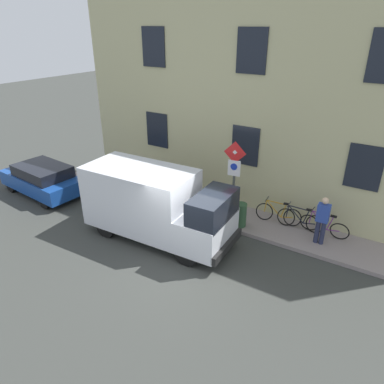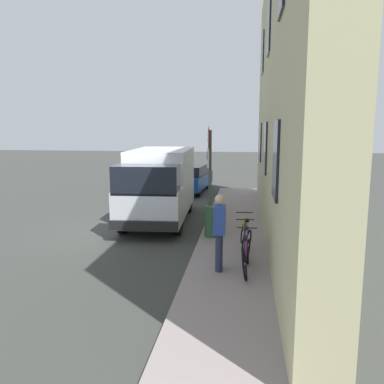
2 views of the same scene
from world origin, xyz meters
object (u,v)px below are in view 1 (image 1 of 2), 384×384
at_px(parked_hatchback, 42,179).
at_px(sign_post_stacked, 234,173).
at_px(delivery_van, 155,203).
at_px(litter_bin, 240,215).
at_px(bicycle_orange, 278,214).
at_px(bicycle_black, 300,219).
at_px(pedestrian, 322,219).
at_px(bicycle_purple, 324,226).

bearing_deg(parked_hatchback, sign_post_stacked, -163.23).
xyz_separation_m(delivery_van, litter_bin, (2.05, -2.30, -0.74)).
bearing_deg(bicycle_orange, sign_post_stacked, 32.72).
relative_size(bicycle_orange, litter_bin, 1.91).
height_order(parked_hatchback, bicycle_orange, parked_hatchback).
xyz_separation_m(sign_post_stacked, delivery_van, (-1.92, 2.01, -0.90)).
distance_m(bicycle_black, pedestrian, 1.16).
xyz_separation_m(parked_hatchback, litter_bin, (1.91, -8.69, -0.14)).
bearing_deg(bicycle_orange, pedestrian, 154.50).
relative_size(sign_post_stacked, litter_bin, 3.46).
bearing_deg(bicycle_black, bicycle_orange, -2.90).
xyz_separation_m(bicycle_purple, bicycle_black, (-0.00, 0.83, 0.00)).
relative_size(sign_post_stacked, bicycle_black, 1.81).
xyz_separation_m(delivery_van, bicycle_orange, (3.03, -3.39, -0.82)).
relative_size(sign_post_stacked, pedestrian, 1.81).
bearing_deg(delivery_van, parked_hatchback, 176.28).
height_order(sign_post_stacked, bicycle_purple, sign_post_stacked).
distance_m(parked_hatchback, bicycle_purple, 11.81).
bearing_deg(bicycle_black, delivery_van, 32.68).
bearing_deg(litter_bin, pedestrian, -82.07).
xyz_separation_m(bicycle_black, bicycle_orange, (-0.00, 0.83, 0.00)).
xyz_separation_m(bicycle_purple, bicycle_orange, (-0.00, 1.67, 0.00)).
relative_size(sign_post_stacked, parked_hatchback, 0.75).
distance_m(sign_post_stacked, delivery_van, 2.92).
distance_m(sign_post_stacked, bicycle_orange, 2.47).
distance_m(bicycle_purple, bicycle_black, 0.83).
height_order(bicycle_orange, pedestrian, pedestrian).
bearing_deg(bicycle_black, sign_post_stacked, 23.68).
bearing_deg(litter_bin, delivery_van, 131.78).
distance_m(sign_post_stacked, bicycle_purple, 3.67).
bearing_deg(sign_post_stacked, pedestrian, -80.29).
relative_size(sign_post_stacked, bicycle_purple, 1.81).
relative_size(delivery_van, bicycle_orange, 3.15).
bearing_deg(parked_hatchback, pedestrian, -163.80).
xyz_separation_m(delivery_van, parked_hatchback, (0.15, 6.39, -0.60)).
bearing_deg(pedestrian, delivery_van, -65.79).
xyz_separation_m(sign_post_stacked, bicycle_purple, (1.11, -3.05, -1.73)).
bearing_deg(bicycle_orange, parked_hatchback, 10.32).
xyz_separation_m(sign_post_stacked, litter_bin, (0.14, -0.29, -1.65)).
distance_m(sign_post_stacked, litter_bin, 1.68).
relative_size(parked_hatchback, bicycle_black, 2.41).
height_order(bicycle_purple, bicycle_orange, same).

